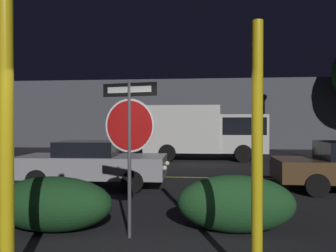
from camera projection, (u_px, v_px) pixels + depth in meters
name	position (u px, v px, depth m)	size (l,w,h in m)	color
road_center_stripe	(177.00, 177.00, 11.38)	(37.94, 0.12, 0.01)	gold
stop_sign	(129.00, 127.00, 5.37)	(0.94, 0.24, 2.57)	#4C4C51
yellow_pole_left	(6.00, 144.00, 3.66)	(0.17, 0.17, 3.32)	yellow
yellow_pole_right	(257.00, 155.00, 3.73)	(0.13, 0.13, 3.06)	yellow
hedge_bush_1	(53.00, 204.00, 5.73)	(2.14, 1.09, 0.95)	#19421E
hedge_bush_2	(236.00, 204.00, 5.65)	(2.03, 0.91, 0.99)	#1E4C23
passing_car_2	(92.00, 163.00, 9.72)	(4.43, 1.91, 1.35)	#9E9EA3
delivery_truck	(205.00, 130.00, 16.92)	(6.11, 2.49, 2.76)	silver
building_backdrop	(195.00, 114.00, 25.77)	(28.05, 3.79, 5.12)	#4C4C56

